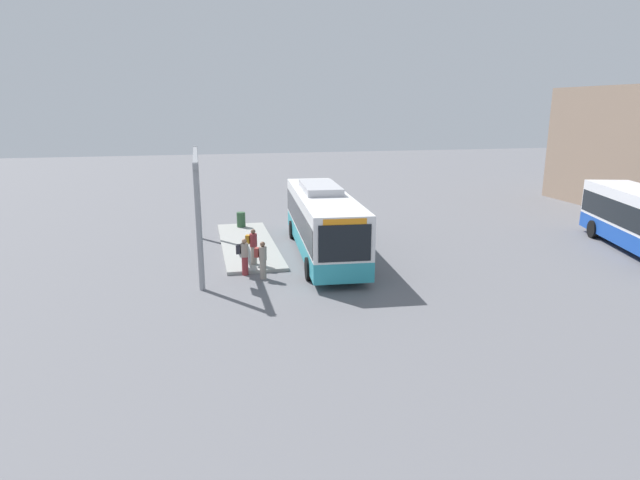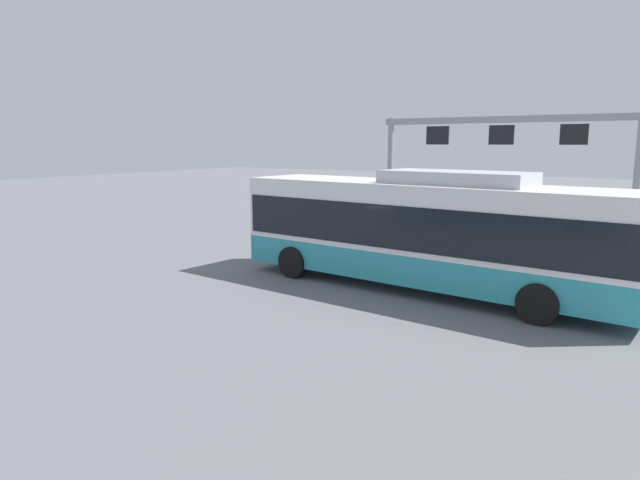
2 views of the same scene
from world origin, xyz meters
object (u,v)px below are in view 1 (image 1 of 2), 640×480
person_waiting_near (253,246)px  person_waiting_mid (244,256)px  bus_main (323,219)px  person_boarding (262,259)px  trash_bin (241,220)px

person_waiting_near → person_waiting_mid: (1.06, -0.51, -0.16)m
bus_main → person_boarding: (3.29, -3.46, -0.92)m
person_boarding → person_waiting_mid: same height
bus_main → person_waiting_near: size_ratio=7.04×
person_waiting_mid → trash_bin: person_waiting_mid is taller
person_boarding → person_waiting_near: (-1.78, -0.21, 0.16)m
bus_main → person_waiting_mid: bus_main is taller
person_boarding → person_waiting_near: person_waiting_near is taller
person_waiting_near → trash_bin: 8.02m
bus_main → person_boarding: bearing=-41.9°
person_waiting_near → person_waiting_mid: size_ratio=1.00×
person_boarding → person_waiting_near: size_ratio=1.00×
trash_bin → person_waiting_mid: bearing=-3.9°
person_waiting_near → person_boarding: bearing=-63.9°
person_boarding → trash_bin: (-9.79, -0.11, -0.28)m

